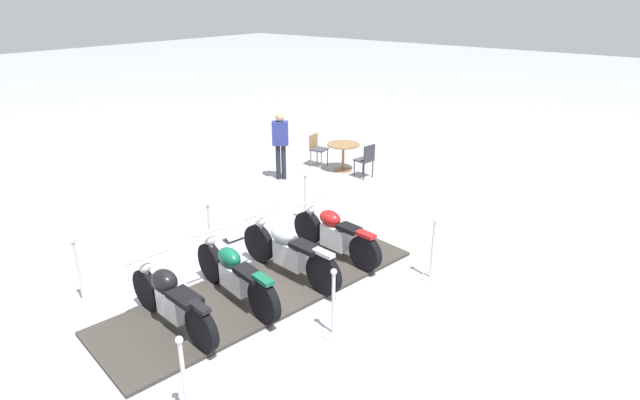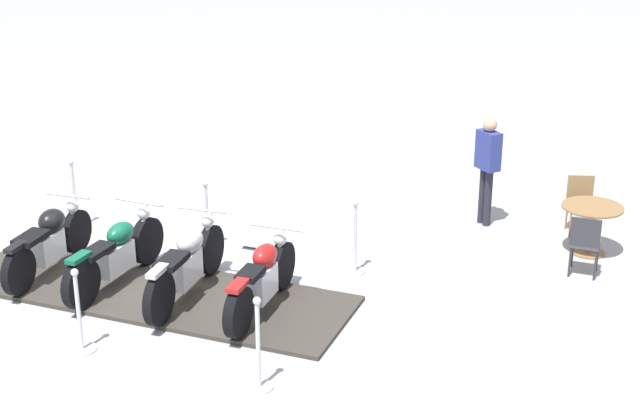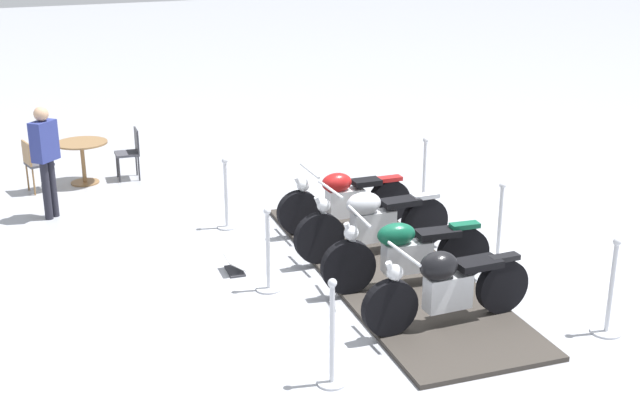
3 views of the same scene
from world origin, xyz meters
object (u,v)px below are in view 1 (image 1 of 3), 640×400
at_px(info_placard, 234,237).
at_px(cafe_table, 343,150).
at_px(cafe_chair_across_table, 366,159).
at_px(stanchion_right_front, 305,205).
at_px(stanchion_right_mid, 210,239).
at_px(stanchion_left_rear, 186,393).
at_px(motorcycle_black, 170,299).
at_px(stanchion_right_rear, 80,281).
at_px(motorcycle_forest, 235,274).
at_px(stanchion_left_front, 432,258).
at_px(cafe_chair_near_table, 317,147).
at_px(bystander_person, 280,140).
at_px(motorcycle_maroon, 334,234).
at_px(stanchion_left_mid, 333,315).
at_px(motorcycle_chrome, 288,250).

distance_m(info_placard, cafe_table, 4.90).
xyz_separation_m(cafe_table, cafe_chair_across_table, (-0.12, -0.81, -0.04)).
relative_size(stanchion_right_front, stanchion_right_mid, 1.01).
bearing_deg(stanchion_left_rear, info_placard, 41.15).
bearing_deg(motorcycle_black, stanchion_right_rear, 20.11).
relative_size(motorcycle_forest, info_placard, 5.21).
height_order(stanchion_left_front, cafe_chair_across_table, stanchion_left_front).
relative_size(cafe_table, cafe_chair_near_table, 1.00).
bearing_deg(stanchion_right_front, bystander_person, 53.36).
height_order(motorcycle_maroon, motorcycle_forest, motorcycle_forest).
bearing_deg(cafe_table, cafe_chair_across_table, -98.10).
bearing_deg(info_placard, cafe_table, 18.97).
distance_m(motorcycle_maroon, stanchion_right_rear, 4.21).
bearing_deg(bystander_person, stanchion_right_mid, -13.89).
distance_m(stanchion_left_rear, bystander_person, 8.21).
bearing_deg(cafe_chair_near_table, stanchion_right_rear, -87.02).
height_order(motorcycle_forest, info_placard, motorcycle_forest).
bearing_deg(motorcycle_maroon, cafe_chair_across_table, -56.28).
xyz_separation_m(motorcycle_forest, stanchion_left_rear, (-1.99, -1.36, -0.14)).
bearing_deg(bystander_person, info_placard, -11.56).
xyz_separation_m(stanchion_left_rear, cafe_chair_across_table, (8.12, 3.08, 0.16)).
relative_size(stanchion_left_mid, cafe_table, 1.21).
bearing_deg(stanchion_left_mid, cafe_chair_near_table, 40.78).
xyz_separation_m(stanchion_left_mid, cafe_chair_across_table, (5.85, 3.42, 0.19)).
xyz_separation_m(stanchion_left_rear, stanchion_left_front, (4.55, -0.68, 0.03)).
bearing_deg(stanchion_left_rear, stanchion_right_front, 26.48).
distance_m(stanchion_right_mid, bystander_person, 4.41).
relative_size(motorcycle_maroon, motorcycle_forest, 0.95).
distance_m(stanchion_right_front, stanchion_right_mid, 2.30).
distance_m(motorcycle_chrome, stanchion_right_rear, 3.24).
bearing_deg(motorcycle_black, info_placard, -54.36).
distance_m(motorcycle_black, stanchion_right_front, 4.21).
bearing_deg(motorcycle_maroon, stanchion_left_front, -158.70).
height_order(motorcycle_chrome, cafe_table, motorcycle_chrome).
xyz_separation_m(cafe_chair_near_table, bystander_person, (-1.44, 0.02, 0.52)).
bearing_deg(bystander_person, cafe_table, 112.37).
xyz_separation_m(stanchion_left_rear, stanchion_left_mid, (2.27, -0.34, -0.03)).
bearing_deg(motorcycle_forest, stanchion_left_mid, -159.82).
bearing_deg(cafe_table, motorcycle_chrome, -152.59).
distance_m(motorcycle_forest, motorcycle_black, 1.07).
bearing_deg(stanchion_right_mid, stanchion_left_mid, -98.51).
xyz_separation_m(motorcycle_maroon, stanchion_right_mid, (-1.35, 1.80, -0.14)).
height_order(info_placard, bystander_person, bystander_person).
relative_size(motorcycle_maroon, cafe_chair_across_table, 2.31).
xyz_separation_m(stanchion_right_front, stanchion_left_front, (-0.48, -3.18, 0.00)).
bearing_deg(motorcycle_chrome, stanchion_left_rear, 116.33).
relative_size(motorcycle_forest, stanchion_right_rear, 1.93).
bearing_deg(cafe_table, stanchion_right_mid, -169.13).
bearing_deg(stanchion_right_mid, stanchion_right_front, -8.51).
height_order(stanchion_right_front, stanchion_right_rear, stanchion_right_rear).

